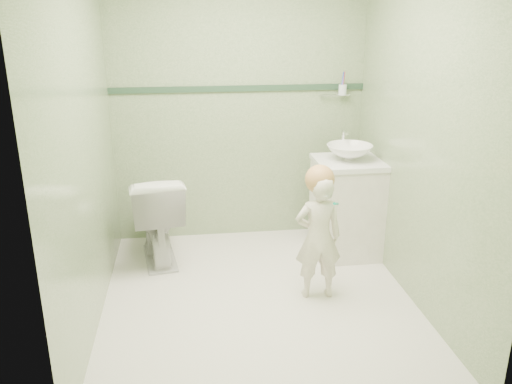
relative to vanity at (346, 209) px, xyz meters
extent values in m
plane|color=white|center=(-0.84, -0.70, -0.40)|extent=(2.50, 2.50, 0.00)
cube|color=gray|center=(-0.84, 0.55, 0.80)|extent=(2.20, 0.04, 2.40)
cube|color=gray|center=(-0.84, -1.95, 0.80)|extent=(2.20, 0.04, 2.40)
cube|color=gray|center=(-1.94, -0.70, 0.80)|extent=(0.04, 2.50, 2.40)
cube|color=gray|center=(0.26, -0.70, 0.80)|extent=(0.04, 2.50, 2.40)
cube|color=#284530|center=(-0.84, 0.54, 0.95)|extent=(2.20, 0.02, 0.05)
cube|color=silver|center=(0.00, 0.00, 0.00)|extent=(0.52, 0.50, 0.80)
cube|color=white|center=(0.00, 0.00, 0.41)|extent=(0.54, 0.52, 0.04)
imported|color=white|center=(0.00, 0.00, 0.49)|extent=(0.37, 0.37, 0.13)
cylinder|color=silver|center=(0.00, 0.20, 0.55)|extent=(0.03, 0.03, 0.18)
cylinder|color=silver|center=(0.00, 0.15, 0.63)|extent=(0.02, 0.12, 0.02)
cylinder|color=silver|center=(0.00, 0.50, 0.88)|extent=(0.26, 0.02, 0.02)
cylinder|color=silver|center=(0.06, 0.48, 0.93)|extent=(0.07, 0.07, 0.09)
cylinder|color=#8658C1|center=(0.06, 0.47, 1.00)|extent=(0.01, 0.01, 0.17)
cylinder|color=#DB4837|center=(0.07, 0.48, 1.00)|extent=(0.01, 0.01, 0.17)
cylinder|color=blue|center=(0.05, 0.48, 1.00)|extent=(0.01, 0.01, 0.17)
imported|color=white|center=(-1.58, 0.10, -0.02)|extent=(0.52, 0.79, 0.75)
imported|color=beige|center=(-0.41, -0.67, 0.06)|extent=(0.34, 0.23, 0.92)
sphere|color=tan|center=(-0.41, -0.64, 0.49)|extent=(0.20, 0.20, 0.20)
cylinder|color=#059A7E|center=(-0.33, -0.80, 0.36)|extent=(0.08, 0.13, 0.06)
cube|color=white|center=(-0.39, -0.75, 0.40)|extent=(0.03, 0.03, 0.02)
camera|label=1|loc=(-1.30, -3.99, 1.58)|focal=36.88mm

